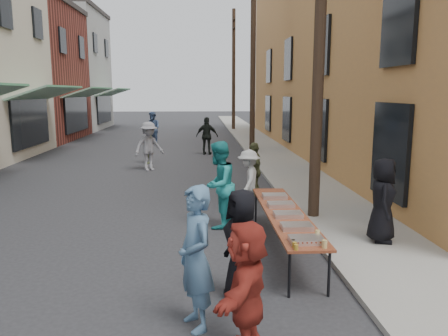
{
  "coord_description": "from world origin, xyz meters",
  "views": [
    {
      "loc": [
        1.66,
        -6.71,
        2.95
      ],
      "look_at": [
        2.19,
        2.67,
        1.3
      ],
      "focal_mm": 35.0,
      "sensor_mm": 36.0,
      "label": 1
    }
  ],
  "objects": [
    {
      "name": "ground",
      "position": [
        0.0,
        0.0,
        0.0
      ],
      "size": [
        120.0,
        120.0,
        0.0
      ],
      "primitive_type": "plane",
      "color": "#28282B",
      "rests_on": "ground"
    },
    {
      "name": "sidewalk",
      "position": [
        5.0,
        15.0,
        0.05
      ],
      "size": [
        2.2,
        60.0,
        0.1
      ],
      "primitive_type": "cube",
      "color": "gray",
      "rests_on": "ground"
    },
    {
      "name": "building_ochre",
      "position": [
        11.1,
        14.0,
        5.0
      ],
      "size": [
        10.0,
        28.0,
        10.0
      ],
      "primitive_type": "cube",
      "color": "#BF8444",
      "rests_on": "ground"
    },
    {
      "name": "utility_pole_near",
      "position": [
        4.3,
        3.0,
        4.5
      ],
      "size": [
        0.26,
        0.26,
        9.0
      ],
      "primitive_type": "cylinder",
      "color": "#2D2116",
      "rests_on": "ground"
    },
    {
      "name": "utility_pole_mid",
      "position": [
        4.3,
        15.0,
        4.5
      ],
      "size": [
        0.26,
        0.26,
        9.0
      ],
      "primitive_type": "cylinder",
      "color": "#2D2116",
      "rests_on": "ground"
    },
    {
      "name": "utility_pole_far",
      "position": [
        4.3,
        27.0,
        4.5
      ],
      "size": [
        0.26,
        0.26,
        9.0
      ],
      "primitive_type": "cylinder",
      "color": "#2D2116",
      "rests_on": "ground"
    },
    {
      "name": "serving_table",
      "position": [
        3.22,
        1.01,
        0.71
      ],
      "size": [
        0.7,
        4.0,
        0.75
      ],
      "color": "maroon",
      "rests_on": "ground"
    },
    {
      "name": "catering_tray_sausage",
      "position": [
        3.22,
        -0.64,
        0.79
      ],
      "size": [
        0.5,
        0.33,
        0.08
      ],
      "primitive_type": "cube",
      "color": "maroon",
      "rests_on": "serving_table"
    },
    {
      "name": "catering_tray_foil_b",
      "position": [
        3.22,
        0.01,
        0.79
      ],
      "size": [
        0.5,
        0.33,
        0.08
      ],
      "primitive_type": "cube",
      "color": "#B2B2B7",
      "rests_on": "serving_table"
    },
    {
      "name": "catering_tray_buns",
      "position": [
        3.22,
        0.71,
        0.79
      ],
      "size": [
        0.5,
        0.33,
        0.08
      ],
      "primitive_type": "cube",
      "color": "tan",
      "rests_on": "serving_table"
    },
    {
      "name": "catering_tray_foil_d",
      "position": [
        3.22,
        1.41,
        0.79
      ],
      "size": [
        0.5,
        0.33,
        0.08
      ],
      "primitive_type": "cube",
      "color": "#B2B2B7",
      "rests_on": "serving_table"
    },
    {
      "name": "catering_tray_buns_end",
      "position": [
        3.22,
        2.11,
        0.79
      ],
      "size": [
        0.5,
        0.33,
        0.08
      ],
      "primitive_type": "cube",
      "color": "tan",
      "rests_on": "serving_table"
    },
    {
      "name": "condiment_jar_a",
      "position": [
        3.0,
        -0.94,
        0.79
      ],
      "size": [
        0.07,
        0.07,
        0.08
      ],
      "primitive_type": "cylinder",
      "color": "#A57F26",
      "rests_on": "serving_table"
    },
    {
      "name": "condiment_jar_b",
      "position": [
        3.0,
        -0.84,
        0.79
      ],
      "size": [
        0.07,
        0.07,
        0.08
      ],
      "primitive_type": "cylinder",
      "color": "#A57F26",
      "rests_on": "serving_table"
    },
    {
      "name": "condiment_jar_c",
      "position": [
        3.0,
        -0.74,
        0.79
      ],
      "size": [
        0.07,
        0.07,
        0.08
      ],
      "primitive_type": "cylinder",
      "color": "#A57F26",
      "rests_on": "serving_table"
    },
    {
      "name": "cup_stack",
      "position": [
        3.42,
        -0.89,
        0.81
      ],
      "size": [
        0.08,
        0.08,
        0.12
      ],
      "primitive_type": "cylinder",
      "color": "tan",
      "rests_on": "serving_table"
    },
    {
      "name": "guest_front_a",
      "position": [
        2.24,
        -0.83,
        0.81
      ],
      "size": [
        0.71,
        0.9,
        1.61
      ],
      "primitive_type": "imported",
      "rotation": [
        0.0,
        0.0,
        -1.3
      ],
      "color": "black",
      "rests_on": "ground"
    },
    {
      "name": "guest_front_b",
      "position": [
        1.6,
        -1.58,
        0.92
      ],
      "size": [
        0.66,
        0.79,
        1.83
      ],
      "primitive_type": "imported",
      "rotation": [
        0.0,
        0.0,
        -1.18
      ],
      "color": "#496D8E",
      "rests_on": "ground"
    },
    {
      "name": "guest_front_c",
      "position": [
        2.07,
        2.55,
        0.95
      ],
      "size": [
        1.06,
        1.15,
        1.9
      ],
      "primitive_type": "imported",
      "rotation": [
        0.0,
        0.0,
        -2.04
      ],
      "color": "teal",
      "rests_on": "ground"
    },
    {
      "name": "guest_front_d",
      "position": [
        2.89,
        3.96,
        0.76
      ],
      "size": [
        0.78,
        1.09,
        1.53
      ],
      "primitive_type": "imported",
      "rotation": [
        0.0,
        0.0,
        -1.81
      ],
      "color": "silver",
      "rests_on": "ground"
    },
    {
      "name": "guest_front_e",
      "position": [
        3.17,
        5.16,
        0.79
      ],
      "size": [
        0.53,
        0.97,
        1.57
      ],
      "primitive_type": "imported",
      "rotation": [
        0.0,
        0.0,
        -1.41
      ],
      "color": "brown",
      "rests_on": "ground"
    },
    {
      "name": "guest_queue_back",
      "position": [
        2.17,
        -2.19,
        0.79
      ],
      "size": [
        0.82,
        1.53,
        1.57
      ],
      "primitive_type": "imported",
      "rotation": [
        0.0,
        0.0,
        -1.83
      ],
      "color": "maroon",
      "rests_on": "ground"
    },
    {
      "name": "server",
      "position": [
        5.14,
        1.18,
        0.91
      ],
      "size": [
        0.74,
        0.92,
        1.62
      ],
      "primitive_type": "imported",
      "rotation": [
        0.0,
        0.0,
        1.24
      ],
      "color": "black",
      "rests_on": "sidewalk"
    },
    {
      "name": "passerby_left",
      "position": [
        -0.24,
        9.72,
        0.92
      ],
      "size": [
        1.36,
        1.24,
        1.84
      ],
      "primitive_type": "imported",
      "rotation": [
        0.0,
        0.0,
        0.62
      ],
      "color": "gray",
      "rests_on": "ground"
    },
    {
      "name": "passerby_mid",
      "position": [
        2.02,
        13.83,
        0.89
      ],
      "size": [
        1.11,
        0.66,
        1.77
      ],
      "primitive_type": "imported",
      "rotation": [
        0.0,
        0.0,
        2.91
      ],
      "color": "black",
      "rests_on": "ground"
    },
    {
      "name": "passerby_right",
      "position": [
        -0.44,
        11.42,
        0.75
      ],
      "size": [
        0.4,
        0.57,
        1.49
      ],
      "primitive_type": "imported",
      "rotation": [
        0.0,
        0.0,
        4.63
      ],
      "color": "#505933",
      "rests_on": "ground"
    },
    {
      "name": "passerby_far",
      "position": [
        -0.94,
        17.99,
        0.92
      ],
      "size": [
        1.13,
        1.13,
        1.84
      ],
      "primitive_type": "imported",
      "rotation": [
        0.0,
        0.0,
        5.5
      ],
      "color": "#49628E",
      "rests_on": "ground"
    }
  ]
}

